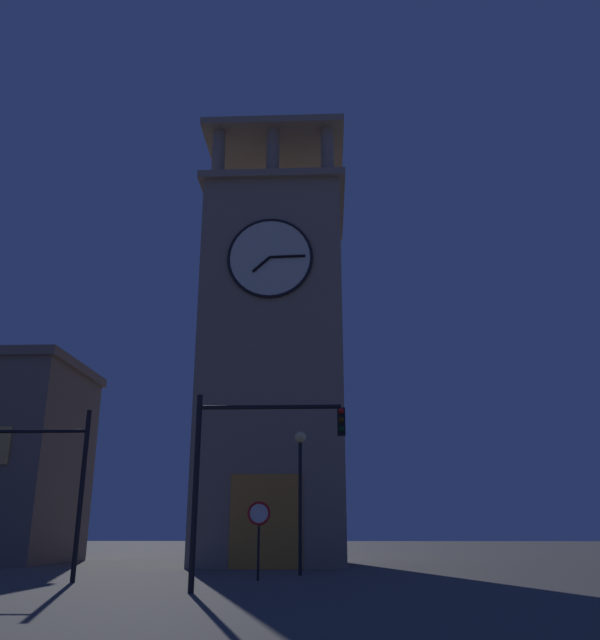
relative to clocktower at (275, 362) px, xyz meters
name	(u,v)px	position (x,y,z in m)	size (l,w,h in m)	color
ground_plane	(300,568)	(-1.45, 2.22, -10.12)	(200.00, 200.00, 0.00)	#56544F
clocktower	(275,362)	(0.00, 0.00, 0.00)	(7.66, 8.12, 24.73)	gray
traffic_signal_near	(50,469)	(6.49, 11.87, -6.60)	(3.48, 0.41, 5.47)	black
traffic_signal_far	(249,454)	(-0.57, 15.57, -6.56)	(4.17, 0.41, 5.21)	black
street_lamp	(300,474)	(-1.67, 7.88, -6.45)	(0.44, 0.44, 5.28)	black
no_horn_sign	(259,519)	(-0.41, 10.90, -8.17)	(0.78, 0.14, 2.51)	black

